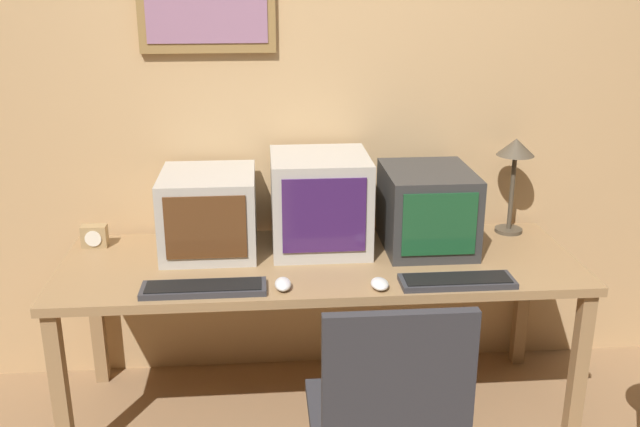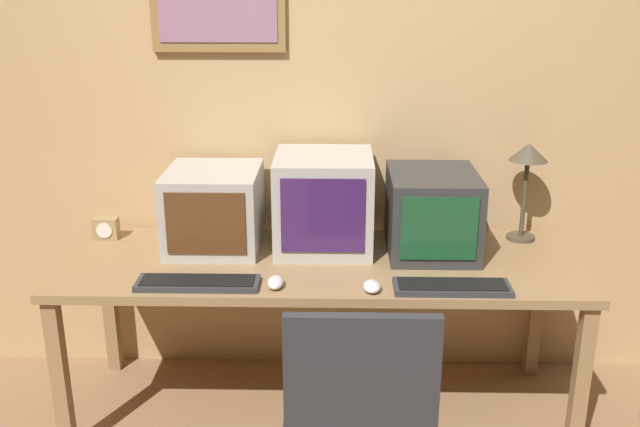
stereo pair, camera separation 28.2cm
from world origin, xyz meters
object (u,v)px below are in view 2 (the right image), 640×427
monitor_left (214,209)px  monitor_right (432,212)px  keyboard_side (452,287)px  desk_lamp (528,164)px  monitor_center (324,202)px  mouse_far_corner (372,286)px  keyboard_main (198,283)px  desk_clock (106,228)px  mouse_near_keyboard (275,282)px

monitor_left → monitor_right: monitor_right is taller
keyboard_side → desk_lamp: (0.38, 0.54, 0.33)m
monitor_center → keyboard_side: (0.48, -0.43, -0.19)m
desk_lamp → monitor_right: bearing=-161.1°
mouse_far_corner → monitor_center: bearing=112.7°
keyboard_main → desk_clock: (-0.49, 0.49, 0.03)m
keyboard_side → desk_clock: desk_clock is taller
monitor_left → desk_lamp: size_ratio=0.98×
monitor_left → monitor_right: (0.91, -0.03, 0.00)m
mouse_near_keyboard → keyboard_main: bearing=179.8°
monitor_left → mouse_near_keyboard: (0.29, -0.41, -0.15)m
keyboard_side → mouse_near_keyboard: (-0.65, 0.01, 0.01)m
monitor_left → desk_clock: monitor_left is taller
monitor_left → desk_clock: size_ratio=4.00×
desk_lamp → monitor_left: bearing=-175.2°
keyboard_main → keyboard_side: same height
monitor_right → mouse_near_keyboard: (-0.62, -0.38, -0.15)m
monitor_right → desk_clock: monitor_right is taller
monitor_center → desk_lamp: (0.86, 0.11, 0.14)m
monitor_left → mouse_near_keyboard: monitor_left is taller
keyboard_side → mouse_near_keyboard: mouse_near_keyboard is taller
desk_clock → monitor_center: bearing=-4.4°
monitor_center → desk_lamp: size_ratio=0.97×
keyboard_side → mouse_near_keyboard: size_ratio=4.04×
monitor_right → mouse_near_keyboard: 0.74m
monitor_right → desk_lamp: desk_lamp is taller
keyboard_side → monitor_left: bearing=155.5°
desk_clock → keyboard_side: bearing=-19.4°
monitor_right → mouse_near_keyboard: bearing=-148.2°
monitor_left → desk_lamp: 1.33m
desk_lamp → keyboard_main: bearing=-158.4°
keyboard_main → monitor_right: bearing=22.8°
mouse_far_corner → monitor_left: bearing=145.8°
monitor_center → keyboard_main: size_ratio=0.91×
monitor_left → keyboard_main: 0.44m
mouse_far_corner → keyboard_side: bearing=2.0°
monitor_center → keyboard_side: monitor_center is taller
mouse_near_keyboard → desk_lamp: desk_lamp is taller
monitor_left → monitor_center: (0.46, 0.00, 0.03)m
monitor_center → monitor_right: (0.45, -0.03, -0.03)m
keyboard_side → mouse_far_corner: mouse_far_corner is taller
mouse_near_keyboard → desk_lamp: bearing=26.9°
monitor_center → monitor_right: bearing=-4.5°
monitor_right → monitor_center: bearing=175.5°
monitor_left → mouse_far_corner: (0.64, -0.44, -0.15)m
monitor_left → desk_lamp: desk_lamp is taller
monitor_left → keyboard_side: (0.94, -0.43, -0.15)m
mouse_near_keyboard → desk_lamp: (1.03, 0.52, 0.32)m
monitor_center → keyboard_main: (-0.46, -0.42, -0.19)m
monitor_right → desk_clock: (-1.40, 0.11, -0.12)m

